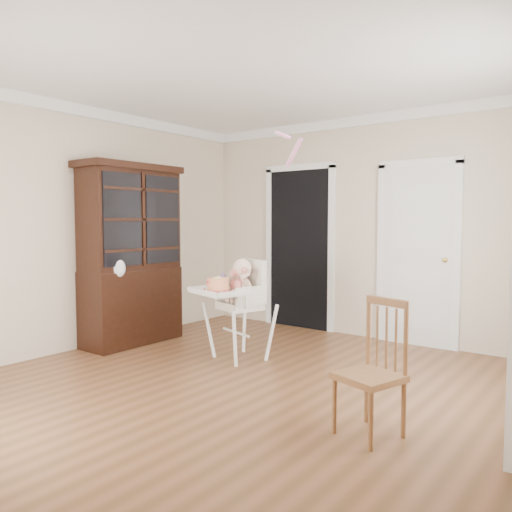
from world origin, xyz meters
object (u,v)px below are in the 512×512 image
Objects in this scene: high_chair at (239,297)px; dining_chair at (372,372)px; cake at (218,284)px; sippy_cup at (223,281)px; china_cabinet at (131,254)px.

dining_chair is (1.87, -0.89, -0.22)m from high_chair.
cake is 1.66× the size of sippy_cup.
cake is (-0.08, -0.24, 0.15)m from high_chair.
high_chair is at bearing 171.40° from dining_chair.
sippy_cup reaches higher than cake.
sippy_cup is at bearing 9.41° from china_cabinet.
dining_chair is at bearing -11.41° from china_cabinet.
high_chair is 2.08m from dining_chair.
cake is 1.38m from china_cabinet.
china_cabinet reaches higher than high_chair.
high_chair is at bearing 5.84° from sippy_cup.
high_chair is at bearing 71.29° from cake.
dining_chair is (3.31, -0.67, -0.62)m from china_cabinet.
high_chair is 0.51× the size of china_cabinet.
sippy_cup is at bearing 119.47° from cake.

